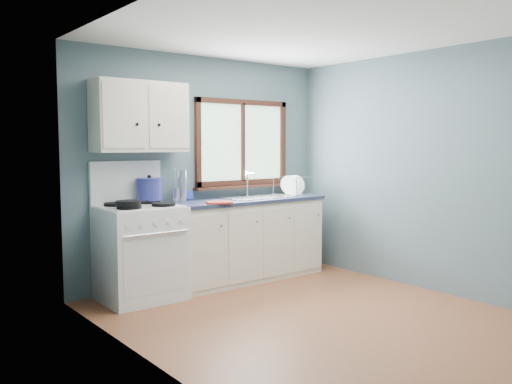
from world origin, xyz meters
TOP-DOWN VIEW (x-y plane):
  - floor at (0.00, 0.00)m, footprint 3.20×3.60m
  - ceiling at (0.00, 0.00)m, footprint 3.20×3.60m
  - wall_back at (0.00, 1.81)m, footprint 3.20×0.02m
  - wall_left at (-1.61, 0.00)m, footprint 0.02×3.60m
  - wall_right at (1.61, 0.00)m, footprint 0.02×3.60m
  - gas_range at (-0.95, 1.47)m, footprint 0.76×0.69m
  - base_cabinets at (0.36, 1.49)m, footprint 1.85×0.60m
  - countertop at (0.36, 1.49)m, footprint 1.89×0.64m
  - sink at (0.54, 1.49)m, footprint 0.84×0.46m
  - window at (0.54, 1.77)m, footprint 1.36×0.10m
  - upper_cabinets at (-0.85, 1.63)m, footprint 0.95×0.35m
  - skillet at (-1.14, 1.30)m, footprint 0.37×0.28m
  - stockpot at (-0.76, 1.63)m, footprint 0.31×0.31m
  - utensil_crock at (-0.41, 1.67)m, footprint 0.12×0.12m
  - thermos at (-0.37, 1.62)m, footprint 0.10×0.10m
  - soap_bottle at (-0.25, 1.69)m, footprint 0.11×0.11m
  - dish_towel at (-0.17, 1.24)m, footprint 0.32×0.28m
  - dish_rack at (1.11, 1.51)m, footprint 0.53×0.46m

SIDE VIEW (x-z plane):
  - floor at x=0.00m, z-range -0.02..0.00m
  - base_cabinets at x=0.36m, z-range -0.03..0.85m
  - gas_range at x=-0.95m, z-range -0.19..1.17m
  - sink at x=0.54m, z-range 0.64..1.08m
  - countertop at x=0.36m, z-range 0.88..0.92m
  - dish_towel at x=-0.17m, z-range 0.92..0.94m
  - dish_rack at x=1.11m, z-range 0.86..1.10m
  - skillet at x=-1.14m, z-range 0.96..1.01m
  - utensil_crock at x=-0.41m, z-range 0.81..1.18m
  - soap_bottle at x=-0.25m, z-range 0.92..1.19m
  - stockpot at x=-0.76m, z-range 0.95..1.21m
  - thermos at x=-0.37m, z-range 0.92..1.25m
  - wall_back at x=0.00m, z-range 0.00..2.50m
  - wall_left at x=-1.61m, z-range 0.00..2.50m
  - wall_right at x=1.61m, z-range 0.00..2.50m
  - window at x=0.54m, z-range 0.96..1.99m
  - upper_cabinets at x=-0.85m, z-range 1.45..2.15m
  - ceiling at x=0.00m, z-range 2.50..2.52m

